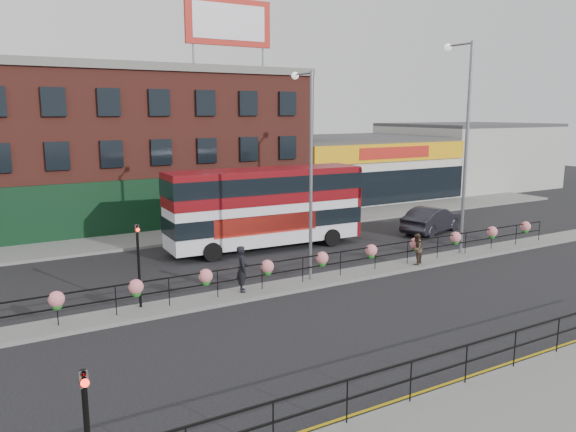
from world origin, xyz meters
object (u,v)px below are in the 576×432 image
lamp_column_east (463,130)px  pedestrian_b (416,249)px  double_decker_bus (266,200)px  car (432,220)px  pedestrian_a (242,269)px  lamp_column_west (308,158)px

lamp_column_east → pedestrian_b: bearing=-167.7°
double_decker_bus → car: double_decker_bus is taller
double_decker_bus → pedestrian_a: (-4.61, -6.56, -1.61)m
double_decker_bus → pedestrian_a: size_ratio=5.74×
pedestrian_a → double_decker_bus: bearing=-16.0°
double_decker_bus → lamp_column_west: lamp_column_west is taller
pedestrian_b → lamp_column_west: (-5.78, 0.71, 4.58)m
pedestrian_a → pedestrian_b: pedestrian_a is taller
lamp_column_west → pedestrian_a: bearing=-176.1°
car → lamp_column_west: bearing=93.6°
double_decker_bus → car: size_ratio=2.11×
double_decker_bus → pedestrian_a: 8.17m
pedestrian_a → lamp_column_east: bearing=-69.5°
lamp_column_east → lamp_column_west: bearing=-179.6°
car → lamp_column_east: lamp_column_east is taller
pedestrian_a → pedestrian_b: size_ratio=1.26×
pedestrian_b → lamp_column_west: lamp_column_west is taller
pedestrian_a → lamp_column_west: bearing=-67.0°
lamp_column_west → pedestrian_b: bearing=-7.0°
double_decker_bus → pedestrian_b: double_decker_bus is taller
pedestrian_a → pedestrian_b: bearing=-73.9°
pedestrian_a → lamp_column_west: 5.50m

